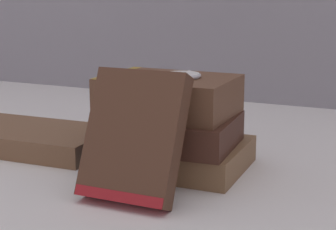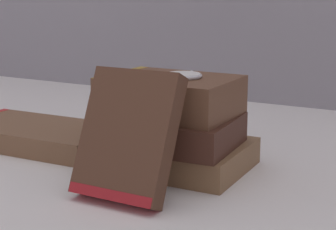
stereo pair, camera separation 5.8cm
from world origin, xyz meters
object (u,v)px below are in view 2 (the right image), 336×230
at_px(book_side_left, 34,134).
at_px(reading_glasses, 164,136).
at_px(pocket_watch, 183,75).
at_px(book_flat_middle, 167,130).
at_px(book_flat_top, 167,95).
at_px(book_flat_bottom, 172,154).
at_px(book_leaning_front, 127,140).

relative_size(book_side_left, reading_glasses, 2.30).
xyz_separation_m(pocket_watch, reading_glasses, (-0.10, 0.13, -0.13)).
distance_m(book_flat_middle, reading_glasses, 0.18).
xyz_separation_m(book_flat_middle, pocket_watch, (0.02, 0.01, 0.07)).
bearing_deg(book_side_left, pocket_watch, -1.63).
distance_m(book_side_left, reading_glasses, 0.21).
height_order(book_flat_middle, book_flat_top, book_flat_top).
bearing_deg(pocket_watch, book_flat_bottom, 163.90).
bearing_deg(book_leaning_front, reading_glasses, 110.26).
xyz_separation_m(book_flat_bottom, pocket_watch, (0.02, -0.01, 0.11)).
relative_size(book_leaning_front, reading_glasses, 1.33).
relative_size(book_flat_middle, book_side_left, 0.69).
distance_m(book_leaning_front, reading_glasses, 0.28).
bearing_deg(book_side_left, book_flat_middle, -4.12).
height_order(book_flat_top, book_side_left, book_flat_top).
bearing_deg(book_side_left, book_flat_bottom, -0.24).
relative_size(book_flat_middle, reading_glasses, 1.59).
xyz_separation_m(book_leaning_front, reading_glasses, (-0.09, 0.26, -0.07)).
xyz_separation_m(book_flat_top, pocket_watch, (0.02, 0.00, 0.03)).
height_order(book_flat_bottom, pocket_watch, pocket_watch).
height_order(book_flat_middle, book_leaning_front, book_leaning_front).
xyz_separation_m(book_flat_middle, reading_glasses, (-0.09, 0.15, -0.05)).
height_order(book_side_left, pocket_watch, pocket_watch).
bearing_deg(book_flat_middle, book_leaning_front, -89.38).
relative_size(book_flat_middle, book_leaning_front, 1.20).
distance_m(book_flat_top, book_side_left, 0.25).
distance_m(book_flat_middle, pocket_watch, 0.08).
relative_size(book_flat_middle, book_flat_top, 1.06).
bearing_deg(book_flat_bottom, book_leaning_front, -86.54).
height_order(book_flat_bottom, book_side_left, book_flat_bottom).
height_order(book_flat_top, book_leaning_front, book_leaning_front).
relative_size(book_side_left, pocket_watch, 4.91).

